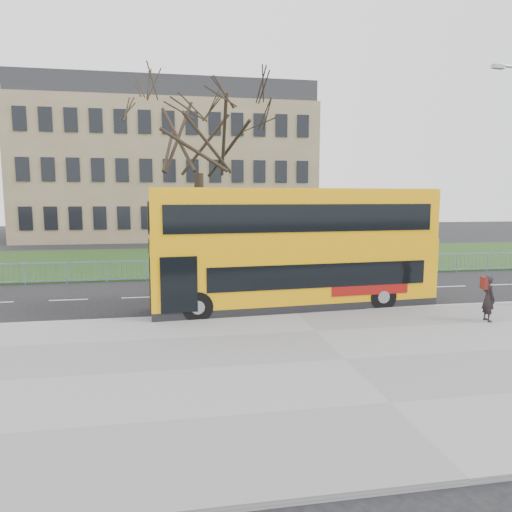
{
  "coord_description": "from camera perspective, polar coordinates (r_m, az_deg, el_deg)",
  "views": [
    {
      "loc": [
        -4.27,
        -17.79,
        4.34
      ],
      "look_at": [
        -1.07,
        1.0,
        1.93
      ],
      "focal_mm": 32.0,
      "sensor_mm": 36.0,
      "label": 1
    }
  ],
  "objects": [
    {
      "name": "pavement",
      "position": [
        12.59,
        11.06,
        -12.79
      ],
      "size": [
        80.0,
        10.5,
        0.12
      ],
      "primitive_type": "cube",
      "color": "slate",
      "rests_on": "ground"
    },
    {
      "name": "ground",
      "position": [
        18.8,
        3.74,
        -6.14
      ],
      "size": [
        120.0,
        120.0,
        0.0
      ],
      "primitive_type": "plane",
      "color": "black",
      "rests_on": "ground"
    },
    {
      "name": "yellow_bus",
      "position": [
        17.94,
        4.8,
        1.28
      ],
      "size": [
        11.24,
        3.4,
        4.65
      ],
      "rotation": [
        0.0,
        0.0,
        0.07
      ],
      "color": "#EDA209",
      "rests_on": "ground"
    },
    {
      "name": "grass_verge",
      "position": [
        32.66,
        -2.08,
        -0.36
      ],
      "size": [
        80.0,
        15.4,
        0.08
      ],
      "primitive_type": "cube",
      "color": "#1C3914",
      "rests_on": "ground"
    },
    {
      "name": "bare_tree",
      "position": [
        27.94,
        -7.2,
        12.47
      ],
      "size": [
        9.59,
        9.59,
        13.7
      ],
      "primitive_type": null,
      "color": "black",
      "rests_on": "grass_verge"
    },
    {
      "name": "civic_building",
      "position": [
        52.86,
        -10.62,
        9.97
      ],
      "size": [
        30.0,
        15.0,
        14.0
      ],
      "primitive_type": "cube",
      "color": "#877156",
      "rests_on": "ground"
    },
    {
      "name": "pedestrian",
      "position": [
        17.68,
        27.07,
        -4.74
      ],
      "size": [
        0.43,
        0.61,
        1.59
      ],
      "primitive_type": "imported",
      "rotation": [
        0.0,
        0.0,
        1.49
      ],
      "color": "black",
      "rests_on": "pavement"
    },
    {
      "name": "kerb",
      "position": [
        17.33,
        4.94,
        -7.07
      ],
      "size": [
        80.0,
        0.2,
        0.14
      ],
      "primitive_type": "cube",
      "color": "gray",
      "rests_on": "ground"
    },
    {
      "name": "guard_railing",
      "position": [
        25.05,
        0.25,
        -1.49
      ],
      "size": [
        40.0,
        0.12,
        1.1
      ],
      "primitive_type": null,
      "color": "#6784B8",
      "rests_on": "ground"
    }
  ]
}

